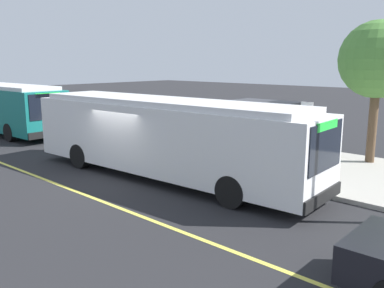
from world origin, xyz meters
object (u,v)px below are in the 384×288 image
Objects in this scene: transit_bus_main at (165,135)px; route_sign_post at (306,130)px; waiting_bench at (270,147)px; transit_bus_second at (0,106)px; pedestrian_commuter at (249,142)px.

transit_bus_main is 4.42× the size of route_sign_post.
route_sign_post reaches higher than waiting_bench.
transit_bus_main reaches higher than waiting_bench.
route_sign_post is (2.83, -2.25, 1.32)m from waiting_bench.
transit_bus_main is at bearing -147.79° from route_sign_post.
pedestrian_commuter is (16.65, 2.83, -0.50)m from transit_bus_second.
waiting_bench is at bearing 96.09° from pedestrian_commuter.
transit_bus_second and route_sign_post have the same top height.
transit_bus_main reaches higher than pedestrian_commuter.
route_sign_post is (4.25, 2.68, 0.34)m from transit_bus_main.
pedestrian_commuter is at bearing 170.88° from route_sign_post.
transit_bus_second reaches higher than waiting_bench.
transit_bus_second is 4.15× the size of route_sign_post.
transit_bus_main is at bearing -106.16° from waiting_bench.
waiting_bench is (1.43, 4.93, -0.99)m from transit_bus_main.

